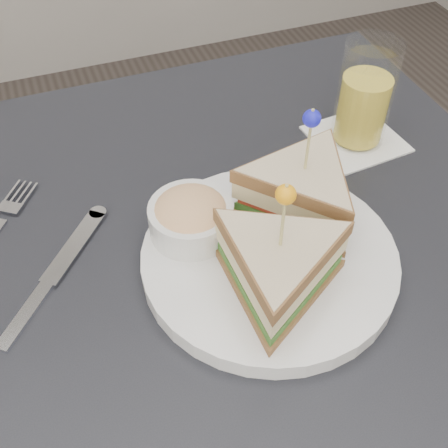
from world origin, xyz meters
TOP-DOWN VIEW (x-y plane):
  - table at (0.00, 0.00)m, footprint 0.80×0.80m
  - plate_meal at (0.06, -0.02)m, footprint 0.30×0.29m
  - cutlery_knife at (-0.17, 0.04)m, footprint 0.14×0.17m
  - drink_set at (0.25, 0.14)m, footprint 0.12×0.12m

SIDE VIEW (x-z plane):
  - table at x=0.00m, z-range 0.30..1.05m
  - cutlery_knife at x=-0.17m, z-range 0.75..0.76m
  - plate_meal at x=0.06m, z-range 0.71..0.87m
  - drink_set at x=0.25m, z-range 0.74..0.88m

